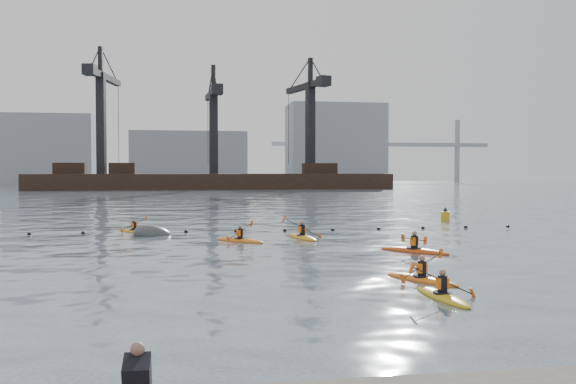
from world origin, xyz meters
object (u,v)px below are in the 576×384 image
kayaker_1 (442,295)px  kayaker_4 (414,250)px  kayaker_5 (134,231)px  kayaker_3 (302,236)px  kayaker_0 (422,278)px  mooring_buoy (153,235)px  kayaker_2 (240,240)px  nav_buoy (445,216)px

kayaker_1 → kayaker_4: bearing=69.4°
kayaker_5 → kayaker_1: bearing=-105.4°
kayaker_1 → kayaker_3: 16.17m
kayaker_0 → mooring_buoy: (-9.83, 16.37, -0.09)m
kayaker_3 → kayaker_4: 7.56m
kayaker_0 → kayaker_3: (-1.63, 13.38, 0.01)m
kayaker_3 → kayaker_1: bearing=-100.0°
kayaker_1 → kayaker_5: 23.61m
kayaker_2 → mooring_buoy: bearing=94.3°
kayaker_1 → mooring_buoy: (-9.37, 19.12, -0.09)m
kayaker_2 → kayaker_5: bearing=89.3°
kayaker_0 → kayaker_5: size_ratio=1.20×
kayaker_4 → kayaker_5: bearing=-82.3°
kayaker_4 → kayaker_0: bearing=28.9°
kayaker_5 → nav_buoy: (22.11, 5.02, 0.26)m
kayaker_0 → mooring_buoy: kayaker_0 is taller
kayaker_3 → nav_buoy: bearing=24.1°
kayaker_2 → nav_buoy: bearing=-12.1°
kayaker_1 → kayaker_4: size_ratio=1.02×
kayaker_0 → kayaker_5: (-11.06, 18.34, -0.01)m
kayaker_1 → nav_buoy: (11.51, 26.11, 0.26)m
kayaker_2 → mooring_buoy: kayaker_2 is taller
kayaker_5 → mooring_buoy: (1.23, -1.97, -0.09)m
kayaker_2 → kayaker_5: (-5.95, 5.87, -0.01)m
kayaker_4 → nav_buoy: (8.65, 16.38, 0.24)m
kayaker_0 → kayaker_2: size_ratio=1.14×
kayaker_1 → kayaker_2: (-4.65, 15.22, 0.00)m
kayaker_2 → nav_buoy: (16.16, 10.90, 0.26)m
kayaker_4 → nav_buoy: 18.53m
kayaker_0 → mooring_buoy: size_ratio=1.28×
kayaker_2 → kayaker_3: 3.60m
nav_buoy → kayaker_5: bearing=-167.2°
kayaker_1 → nav_buoy: bearing=61.9°
kayaker_4 → mooring_buoy: kayaker_4 is taller
kayaker_3 → mooring_buoy: 8.73m
kayaker_1 → mooring_buoy: size_ratio=1.32×
kayaker_0 → kayaker_4: bearing=42.5°
kayaker_1 → kayaker_5: kayaker_1 is taller
kayaker_4 → mooring_buoy: bearing=-79.7°
kayaker_4 → mooring_buoy: (-12.23, 9.39, -0.11)m
kayaker_2 → kayaker_1: bearing=-119.1°
kayaker_3 → kayaker_4: bearing=-72.0°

